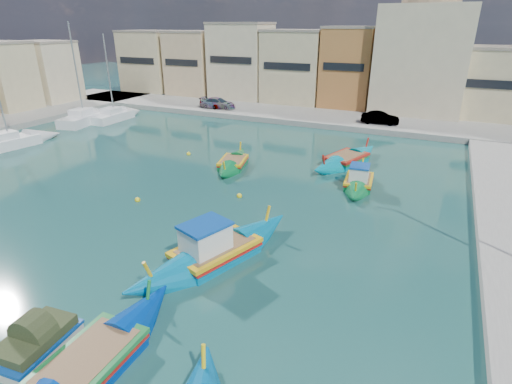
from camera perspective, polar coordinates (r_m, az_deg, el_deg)
The scene contains 15 objects.
ground at distance 21.85m, azimuth -16.53°, elevation -7.22°, with size 160.00×160.00×0.00m, color #143D3B.
north_quay at distance 48.72m, azimuth 8.91°, elevation 10.46°, with size 80.00×8.00×0.60m, color gray.
north_townhouses at distance 53.80m, azimuth 18.69°, elevation 15.82°, with size 83.20×7.87×10.19m.
church_block at distance 53.87m, azimuth 22.95°, elevation 18.93°, with size 10.00×10.00×19.10m.
parked_cars at distance 49.57m, azimuth 0.45°, elevation 12.05°, with size 24.91×2.27×1.32m.
luzzu_turquoise_cabin at distance 19.64m, azimuth -5.85°, elevation -8.59°, with size 5.49×10.48×3.31m.
luzzu_blue_cabin at distance 29.03m, azimuth 14.45°, elevation 1.38°, with size 2.56×7.41×2.57m.
luzzu_cyan_mid at distance 33.52m, azimuth 12.74°, elevation 4.41°, with size 4.92×9.37×2.71m.
luzzu_green at distance 32.10m, azimuth -3.29°, elevation 4.05°, with size 3.54×7.49×2.29m.
luzzu_blue_south at distance 15.31m, azimuth -22.64°, elevation -21.91°, with size 2.31×9.03×2.59m.
tender_near at distance 16.58m, azimuth -28.79°, elevation -18.44°, with size 1.85×3.02×1.42m.
yacht_north at distance 51.83m, azimuth -18.62°, elevation 10.42°, with size 2.41×7.83×10.37m.
yacht_midnorth at distance 51.54m, azimuth -22.43°, elevation 9.89°, with size 4.04×8.57×11.70m.
yacht_mid at distance 44.06m, azimuth -30.15°, elevation 6.44°, with size 3.33×8.43×10.35m.
mooring_buoys at distance 25.11m, azimuth -1.57°, elevation -1.91°, with size 22.99×22.01×0.36m.
Camera 1 is at (13.25, -13.73, 10.65)m, focal length 28.00 mm.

